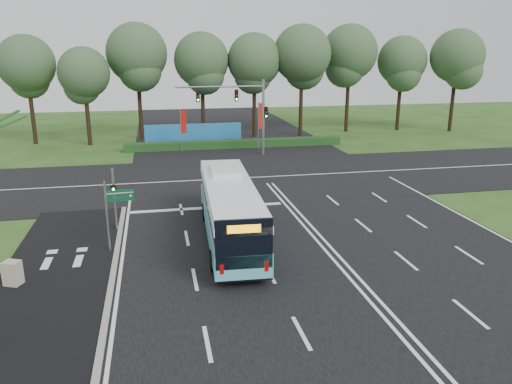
# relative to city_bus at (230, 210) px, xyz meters

# --- Properties ---
(ground) EXTENTS (120.00, 120.00, 0.00)m
(ground) POSITION_rel_city_bus_xyz_m (4.39, 0.63, -1.68)
(ground) COLOR #284617
(ground) RESTS_ON ground
(road_main) EXTENTS (20.00, 120.00, 0.04)m
(road_main) POSITION_rel_city_bus_xyz_m (4.39, 0.63, -1.66)
(road_main) COLOR black
(road_main) RESTS_ON ground
(road_cross) EXTENTS (120.00, 14.00, 0.05)m
(road_cross) POSITION_rel_city_bus_xyz_m (4.39, 12.63, -1.66)
(road_cross) COLOR black
(road_cross) RESTS_ON ground
(bike_path) EXTENTS (5.00, 18.00, 0.06)m
(bike_path) POSITION_rel_city_bus_xyz_m (-8.11, -2.37, -1.65)
(bike_path) COLOR black
(bike_path) RESTS_ON ground
(kerb_strip) EXTENTS (0.25, 18.00, 0.12)m
(kerb_strip) POSITION_rel_city_bus_xyz_m (-5.71, -2.37, -1.62)
(kerb_strip) COLOR gray
(kerb_strip) RESTS_ON ground
(city_bus) EXTENTS (2.99, 11.73, 3.34)m
(city_bus) POSITION_rel_city_bus_xyz_m (0.00, 0.00, 0.00)
(city_bus) COLOR #55B9C6
(city_bus) RESTS_ON ground
(pedestrian_signal) EXTENTS (0.30, 0.42, 3.52)m
(pedestrian_signal) POSITION_rel_city_bus_xyz_m (-5.90, 2.73, 0.24)
(pedestrian_signal) COLOR gray
(pedestrian_signal) RESTS_ON ground
(street_sign) EXTENTS (1.40, 0.19, 3.60)m
(street_sign) POSITION_rel_city_bus_xyz_m (-5.72, -0.31, 0.61)
(street_sign) COLOR gray
(street_sign) RESTS_ON ground
(utility_cabinet) EXTENTS (0.82, 0.77, 1.10)m
(utility_cabinet) POSITION_rel_city_bus_xyz_m (-9.74, -3.34, -1.13)
(utility_cabinet) COLOR #B5AB92
(utility_cabinet) RESTS_ON ground
(banner_flag_left) EXTENTS (0.58, 0.25, 4.12)m
(banner_flag_left) POSITION_rel_city_bus_xyz_m (-0.86, 24.13, 1.02)
(banner_flag_left) COLOR gray
(banner_flag_left) RESTS_ON ground
(banner_flag_mid) EXTENTS (0.69, 0.19, 4.72)m
(banner_flag_mid) POSITION_rel_city_bus_xyz_m (6.69, 23.59, 1.39)
(banner_flag_mid) COLOR gray
(banner_flag_mid) RESTS_ON ground
(traffic_light_gantry) EXTENTS (8.41, 0.28, 7.00)m
(traffic_light_gantry) POSITION_rel_city_bus_xyz_m (4.60, 21.13, 2.98)
(traffic_light_gantry) COLOR gray
(traffic_light_gantry) RESTS_ON ground
(hedge) EXTENTS (22.00, 1.20, 0.80)m
(hedge) POSITION_rel_city_bus_xyz_m (4.39, 25.13, -1.28)
(hedge) COLOR #173D16
(hedge) RESTS_ON ground
(blue_hoarding) EXTENTS (10.00, 0.30, 2.20)m
(blue_hoarding) POSITION_rel_city_bus_xyz_m (0.39, 27.63, -0.58)
(blue_hoarding) COLOR #2273B8
(blue_hoarding) RESTS_ON ground
(eucalyptus_row) EXTENTS (53.78, 9.04, 12.55)m
(eucalyptus_row) POSITION_rel_city_bus_xyz_m (8.84, 31.67, 7.01)
(eucalyptus_row) COLOR black
(eucalyptus_row) RESTS_ON ground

